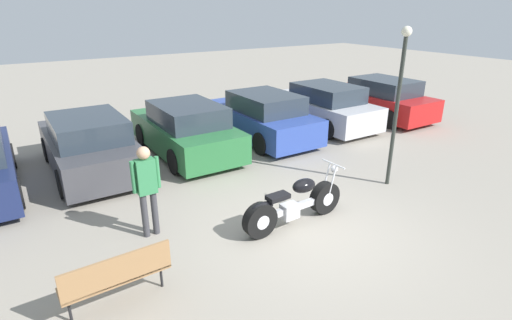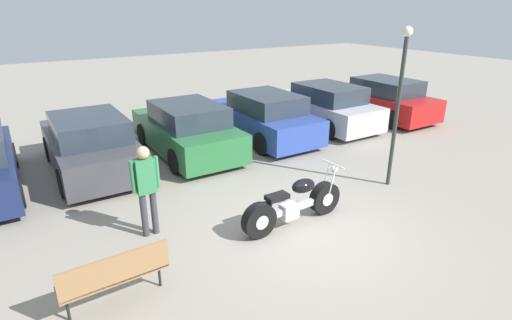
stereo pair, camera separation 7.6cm
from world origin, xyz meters
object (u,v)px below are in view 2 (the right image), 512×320
park_bench (115,274)px  lamp_post (400,92)px  motorcycle (293,205)px  parked_car_silver (324,107)px  parked_car_dark_grey (90,145)px  person_standing (146,183)px  parked_car_blue (263,117)px  parked_car_red (381,99)px  parked_car_green (187,130)px

park_bench → lamp_post: (6.59, 0.81, 1.70)m
motorcycle → parked_car_silver: parked_car_silver is taller
parked_car_dark_grey → person_standing: 3.90m
lamp_post → parked_car_blue: bearing=97.4°
parked_car_red → parked_car_green: bearing=178.5°
motorcycle → parked_car_red: parked_car_red is taller
person_standing → lamp_post: bearing=-8.4°
parked_car_blue → park_bench: parked_car_blue is taller
parked_car_red → lamp_post: (-4.64, -4.42, 1.54)m
parked_car_dark_grey → lamp_post: lamp_post is taller
parked_car_silver → parked_car_red: size_ratio=1.00×
park_bench → parked_car_green: bearing=58.2°
parked_car_dark_grey → park_bench: bearing=-97.7°
parked_car_green → lamp_post: lamp_post is taller
parked_car_red → parked_car_blue: bearing=177.9°
person_standing → parked_car_silver: bearing=26.9°
parked_car_blue → lamp_post: size_ratio=1.19×
parked_car_blue → motorcycle: bearing=-117.0°
parked_car_green → person_standing: 4.48m
parked_car_green → parked_car_silver: (5.24, 0.05, 0.00)m
lamp_post → park_bench: bearing=-173.0°
lamp_post → person_standing: (-5.58, 0.82, -1.19)m
parked_car_dark_grey → parked_car_green: size_ratio=1.00×
parked_car_dark_grey → parked_car_red: same height
parked_car_red → person_standing: size_ratio=2.47×
parked_car_blue → parked_car_silver: 2.62m
parked_car_silver → lamp_post: size_ratio=1.19×
parked_car_dark_grey → park_bench: 5.56m
lamp_post → person_standing: 5.76m
lamp_post → person_standing: size_ratio=2.07×
parked_car_green → parked_car_silver: size_ratio=1.00×
parked_car_silver → parked_car_dark_grey: bearing=179.8°
lamp_post → parked_car_red: bearing=43.6°
parked_car_green → parked_car_dark_grey: bearing=178.3°
parked_car_green → park_bench: size_ratio=2.85×
parked_car_dark_grey → parked_car_silver: 7.86m
parked_car_dark_grey → lamp_post: 7.65m
parked_car_silver → park_bench: bearing=-147.5°
parked_car_red → park_bench: (-11.23, -5.23, -0.15)m
motorcycle → parked_car_blue: size_ratio=0.54×
motorcycle → park_bench: 3.52m
park_bench → person_standing: bearing=58.3°
person_standing → motorcycle: bearing=-24.3°
parked_car_blue → parked_car_red: size_ratio=1.00×
motorcycle → park_bench: size_ratio=1.53×
parked_car_green → parked_car_silver: 5.24m
parked_car_dark_grey → person_standing: size_ratio=2.47×
parked_car_red → motorcycle: bearing=-148.7°
parked_car_blue → parked_car_green: bearing=179.9°
motorcycle → parked_car_green: size_ratio=0.54×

